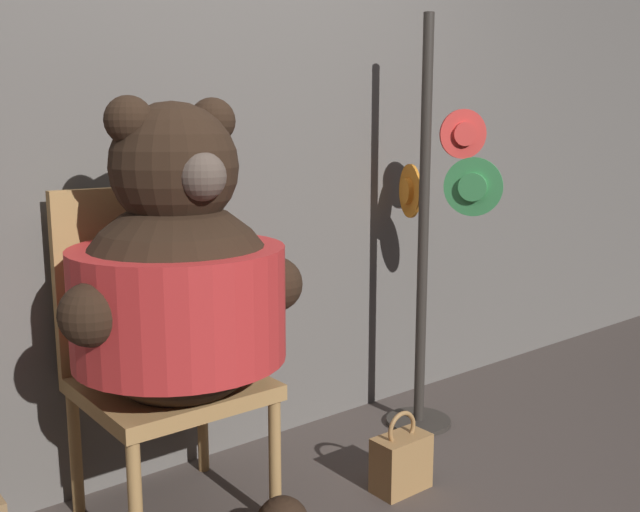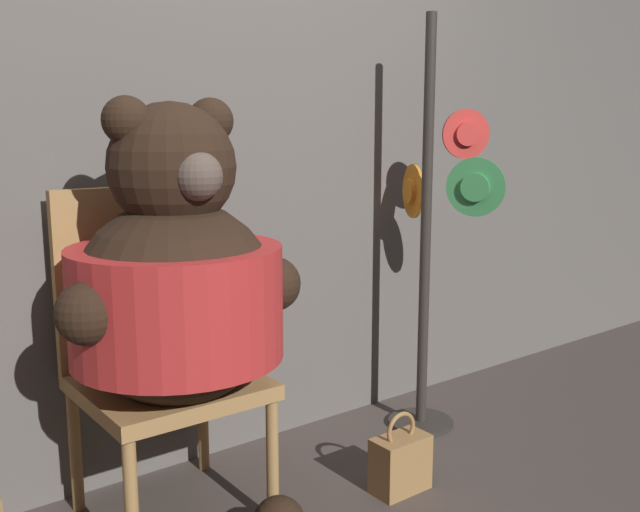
{
  "view_description": "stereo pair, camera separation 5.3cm",
  "coord_description": "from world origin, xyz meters",
  "px_view_note": "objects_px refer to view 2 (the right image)",
  "views": [
    {
      "loc": [
        -1.3,
        -1.58,
        1.28
      ],
      "look_at": [
        0.27,
        0.38,
        0.82
      ],
      "focal_mm": 40.0,
      "sensor_mm": 36.0,
      "label": 1
    },
    {
      "loc": [
        -1.26,
        -1.61,
        1.28
      ],
      "look_at": [
        0.27,
        0.38,
        0.82
      ],
      "focal_mm": 40.0,
      "sensor_mm": 36.0,
      "label": 2
    }
  ],
  "objects_px": {
    "teddy_bear": "(177,289)",
    "handbag_on_ground": "(400,462)",
    "hat_display_rack": "(434,244)",
    "chair": "(155,346)"
  },
  "relations": [
    {
      "from": "teddy_bear",
      "to": "hat_display_rack",
      "type": "relative_size",
      "value": 0.79
    },
    {
      "from": "teddy_bear",
      "to": "handbag_on_ground",
      "type": "xyz_separation_m",
      "value": [
        0.71,
        -0.25,
        -0.68
      ]
    },
    {
      "from": "chair",
      "to": "handbag_on_ground",
      "type": "distance_m",
      "value": 0.95
    },
    {
      "from": "teddy_bear",
      "to": "handbag_on_ground",
      "type": "distance_m",
      "value": 1.02
    },
    {
      "from": "chair",
      "to": "teddy_bear",
      "type": "distance_m",
      "value": 0.3
    },
    {
      "from": "chair",
      "to": "hat_display_rack",
      "type": "bearing_deg",
      "value": -3.98
    },
    {
      "from": "teddy_bear",
      "to": "chair",
      "type": "bearing_deg",
      "value": 89.53
    },
    {
      "from": "teddy_bear",
      "to": "hat_display_rack",
      "type": "bearing_deg",
      "value": 4.81
    },
    {
      "from": "hat_display_rack",
      "to": "handbag_on_ground",
      "type": "distance_m",
      "value": 0.92
    },
    {
      "from": "chair",
      "to": "handbag_on_ground",
      "type": "relative_size",
      "value": 3.66
    }
  ]
}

